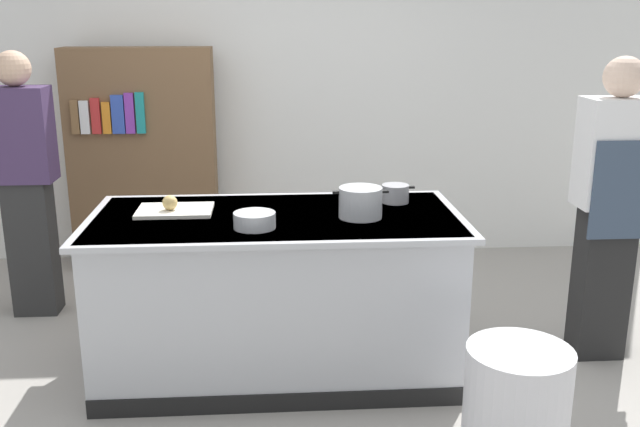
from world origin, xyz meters
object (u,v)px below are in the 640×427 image
(sauce_pan, at_px, (395,194))
(trash_bin, at_px, (516,406))
(person_guest, at_px, (25,179))
(bookshelf, at_px, (143,160))
(person_chef, at_px, (610,204))
(stock_pot, at_px, (360,202))
(onion, at_px, (170,203))
(mixing_bowl, at_px, (255,220))

(sauce_pan, relative_size, trash_bin, 0.40)
(sauce_pan, relative_size, person_guest, 0.13)
(trash_bin, distance_m, bookshelf, 3.45)
(person_chef, distance_m, bookshelf, 3.35)
(stock_pot, xyz_separation_m, bookshelf, (-1.44, 1.86, -0.13))
(onion, height_order, sauce_pan, sauce_pan)
(person_chef, bearing_deg, sauce_pan, 72.96)
(onion, distance_m, trash_bin, 2.01)
(person_chef, bearing_deg, person_guest, 67.09)
(onion, bearing_deg, trash_bin, -32.16)
(person_chef, relative_size, person_guest, 1.00)
(stock_pot, height_order, bookshelf, bookshelf)
(sauce_pan, distance_m, person_chef, 1.19)
(trash_bin, bearing_deg, person_guest, 144.85)
(stock_pot, distance_m, mixing_bowl, 0.57)
(sauce_pan, relative_size, person_chef, 0.13)
(stock_pot, relative_size, mixing_bowl, 1.39)
(stock_pot, relative_size, sauce_pan, 1.34)
(mixing_bowl, bearing_deg, stock_pot, 15.89)
(person_chef, bearing_deg, onion, 80.75)
(onion, distance_m, sauce_pan, 1.25)
(sauce_pan, distance_m, trash_bin, 1.39)
(trash_bin, relative_size, person_chef, 0.32)
(stock_pot, xyz_separation_m, trash_bin, (0.59, -0.86, -0.71))
(person_guest, relative_size, bookshelf, 1.01)
(person_chef, height_order, person_guest, same)
(mixing_bowl, bearing_deg, bookshelf, 113.84)
(stock_pot, xyz_separation_m, mixing_bowl, (-0.55, -0.16, -0.04))
(stock_pot, relative_size, bookshelf, 0.17)
(trash_bin, bearing_deg, onion, 147.84)
(person_guest, bearing_deg, onion, 43.11)
(onion, relative_size, sauce_pan, 0.37)
(mixing_bowl, height_order, person_guest, person_guest)
(sauce_pan, xyz_separation_m, trash_bin, (0.36, -1.16, -0.68))
(onion, xyz_separation_m, person_guest, (-1.03, 0.85, -0.05))
(onion, xyz_separation_m, stock_pot, (1.01, -0.14, 0.02))
(person_chef, bearing_deg, stock_pot, 86.17)
(mixing_bowl, bearing_deg, sauce_pan, 29.83)
(person_guest, bearing_deg, bookshelf, 138.30)
(trash_bin, distance_m, person_guest, 3.28)
(mixing_bowl, xyz_separation_m, trash_bin, (1.14, -0.71, -0.67))
(onion, height_order, trash_bin, onion)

